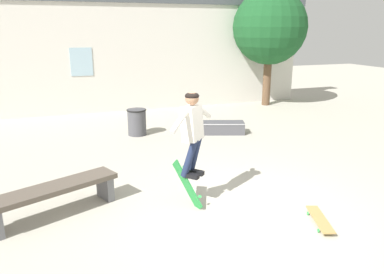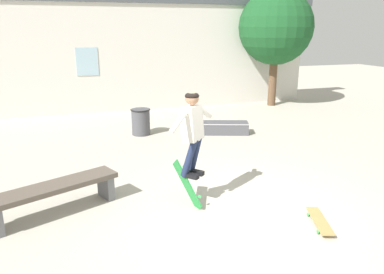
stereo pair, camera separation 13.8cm
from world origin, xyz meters
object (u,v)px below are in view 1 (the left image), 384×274
object	(u,v)px
park_bench	(54,193)
trash_bin	(137,121)
skateboard_resting	(320,219)
skateboard_flipping	(187,185)
tree_right	(270,27)
skate_ledge	(216,128)
skater	(192,127)

from	to	relation	value
park_bench	trash_bin	bearing A→B (deg)	39.04
park_bench	skateboard_resting	size ratio (longest dim) A/B	2.38
trash_bin	skateboard_flipping	world-z (taller)	skateboard_flipping
park_bench	trash_bin	world-z (taller)	trash_bin
tree_right	skate_ledge	bearing A→B (deg)	-137.64
tree_right	park_bench	size ratio (longest dim) A/B	2.08
trash_bin	skateboard_resting	size ratio (longest dim) A/B	0.84
park_bench	trash_bin	distance (m)	4.56
skate_ledge	tree_right	bearing A→B (deg)	61.52
trash_bin	skateboard_resting	bearing A→B (deg)	-74.57
tree_right	trash_bin	xyz separation A→B (m)	(-5.39, -2.45, -2.42)
tree_right	park_bench	distance (m)	10.21
skate_ledge	skateboard_flipping	size ratio (longest dim) A/B	2.01
skater	park_bench	bearing A→B (deg)	-139.11
skateboard_resting	tree_right	bearing A→B (deg)	174.62
park_bench	skater	distance (m)	2.33
tree_right	skate_ledge	xyz separation A→B (m)	(-3.33, -3.03, -2.63)
trash_bin	tree_right	bearing A→B (deg)	24.43
tree_right	park_bench	bearing A→B (deg)	-139.06
park_bench	skater	world-z (taller)	skater
skateboard_resting	skater	bearing A→B (deg)	-110.22
park_bench	skateboard_flipping	distance (m)	2.05
skate_ledge	trash_bin	xyz separation A→B (m)	(-2.06, 0.58, 0.21)
trash_bin	skater	world-z (taller)	skater
skate_ledge	skateboard_flipping	world-z (taller)	skateboard_flipping
park_bench	skate_ledge	xyz separation A→B (m)	(4.16, 3.46, -0.20)
park_bench	skater	size ratio (longest dim) A/B	1.44
tree_right	trash_bin	size ratio (longest dim) A/B	5.86
skateboard_flipping	park_bench	bearing A→B (deg)	-124.73
skate_ledge	skateboard_resting	xyz separation A→B (m)	(-0.51, -5.05, -0.09)
trash_bin	skateboard_resting	world-z (taller)	trash_bin
skateboard_flipping	skateboard_resting	distance (m)	2.08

